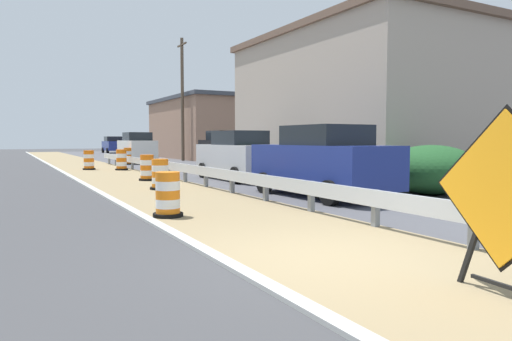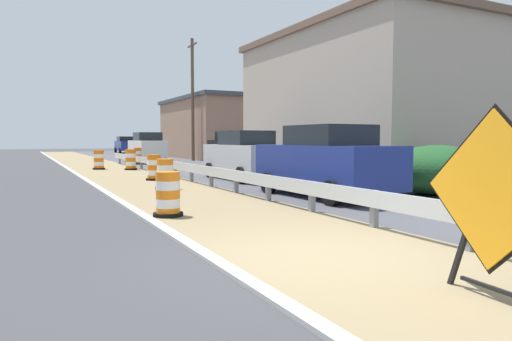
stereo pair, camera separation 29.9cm
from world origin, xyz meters
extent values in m
plane|color=#3D3D3F|center=(0.00, 0.00, 0.00)|extent=(160.00, 160.00, 0.00)
cube|color=#8E7A56|center=(0.63, 0.00, 0.00)|extent=(3.67, 120.00, 0.01)
cube|color=#ADADA8|center=(-1.30, 0.00, 0.00)|extent=(0.20, 120.00, 0.11)
cube|color=silver|center=(2.22, 3.44, 0.55)|extent=(0.08, 47.86, 0.32)
cube|color=slate|center=(2.30, -0.72, 0.35)|extent=(0.12, 0.12, 0.70)
cube|color=slate|center=(2.30, 1.36, 0.35)|extent=(0.12, 0.12, 0.70)
cube|color=slate|center=(2.30, 3.44, 0.35)|extent=(0.12, 0.12, 0.70)
cube|color=slate|center=(2.30, 5.52, 0.35)|extent=(0.12, 0.12, 0.70)
cube|color=slate|center=(2.30, 7.60, 0.35)|extent=(0.12, 0.12, 0.70)
cube|color=slate|center=(2.30, 9.68, 0.35)|extent=(0.12, 0.12, 0.70)
cube|color=slate|center=(2.30, 11.76, 0.35)|extent=(0.12, 0.12, 0.70)
cube|color=slate|center=(2.30, 13.84, 0.35)|extent=(0.12, 0.12, 0.70)
cube|color=slate|center=(2.30, 15.92, 0.35)|extent=(0.12, 0.12, 0.70)
cube|color=slate|center=(2.30, 18.00, 0.35)|extent=(0.12, 0.12, 0.70)
cube|color=slate|center=(2.30, 20.08, 0.35)|extent=(0.12, 0.12, 0.70)
cube|color=slate|center=(2.30, 22.16, 0.35)|extent=(0.12, 0.12, 0.70)
cube|color=slate|center=(2.30, 24.24, 0.35)|extent=(0.12, 0.12, 0.70)
cube|color=slate|center=(2.30, 26.32, 0.35)|extent=(0.12, 0.12, 0.70)
cube|color=black|center=(0.74, -1.85, 0.52)|extent=(0.08, 0.39, 1.06)
cube|color=black|center=(0.72, -2.20, 0.12)|extent=(0.09, 0.72, 0.04)
cube|color=orange|center=(0.70, -2.20, 1.13)|extent=(0.15, 1.66, 1.66)
cube|color=black|center=(0.72, -2.20, 1.13)|extent=(0.14, 1.76, 1.76)
cylinder|color=orange|center=(-0.80, 4.33, 0.10)|extent=(0.51, 0.51, 0.19)
cylinder|color=white|center=(-0.80, 4.33, 0.29)|extent=(0.51, 0.51, 0.19)
cylinder|color=orange|center=(-0.80, 4.33, 0.48)|extent=(0.51, 0.51, 0.19)
cylinder|color=white|center=(-0.80, 4.33, 0.67)|extent=(0.51, 0.51, 0.19)
cylinder|color=orange|center=(-0.80, 4.33, 0.86)|extent=(0.51, 0.51, 0.19)
cylinder|color=black|center=(-0.80, 4.33, 0.04)|extent=(0.64, 0.64, 0.08)
cylinder|color=orange|center=(0.67, 9.66, 0.10)|extent=(0.54, 0.54, 0.20)
cylinder|color=white|center=(0.67, 9.66, 0.30)|extent=(0.54, 0.54, 0.20)
cylinder|color=orange|center=(0.67, 9.66, 0.50)|extent=(0.54, 0.54, 0.20)
cylinder|color=white|center=(0.67, 9.66, 0.70)|extent=(0.54, 0.54, 0.20)
cylinder|color=orange|center=(0.67, 9.66, 0.90)|extent=(0.54, 0.54, 0.20)
cylinder|color=black|center=(0.67, 9.66, 0.04)|extent=(0.68, 0.68, 0.08)
cylinder|color=orange|center=(1.18, 13.11, 0.10)|extent=(0.53, 0.53, 0.21)
cylinder|color=white|center=(1.18, 13.11, 0.31)|extent=(0.53, 0.53, 0.21)
cylinder|color=orange|center=(1.18, 13.11, 0.52)|extent=(0.53, 0.53, 0.21)
cylinder|color=white|center=(1.18, 13.11, 0.72)|extent=(0.53, 0.53, 0.21)
cylinder|color=orange|center=(1.18, 13.11, 0.93)|extent=(0.53, 0.53, 0.21)
cylinder|color=black|center=(1.18, 13.11, 0.04)|extent=(0.66, 0.66, 0.08)
cylinder|color=orange|center=(1.68, 19.91, 0.11)|extent=(0.54, 0.54, 0.22)
cylinder|color=white|center=(1.68, 19.91, 0.33)|extent=(0.54, 0.54, 0.22)
cylinder|color=orange|center=(1.68, 19.91, 0.55)|extent=(0.54, 0.54, 0.22)
cylinder|color=white|center=(1.68, 19.91, 0.78)|extent=(0.54, 0.54, 0.22)
cylinder|color=orange|center=(1.68, 19.91, 1.00)|extent=(0.54, 0.54, 0.22)
cylinder|color=black|center=(1.68, 19.91, 0.04)|extent=(0.67, 0.67, 0.08)
cylinder|color=orange|center=(0.21, 21.08, 0.11)|extent=(0.53, 0.53, 0.21)
cylinder|color=white|center=(0.21, 21.08, 0.32)|extent=(0.53, 0.53, 0.21)
cylinder|color=orange|center=(0.21, 21.08, 0.53)|extent=(0.53, 0.53, 0.21)
cylinder|color=white|center=(0.21, 21.08, 0.74)|extent=(0.53, 0.53, 0.21)
cylinder|color=orange|center=(0.21, 21.08, 0.95)|extent=(0.53, 0.53, 0.21)
cylinder|color=black|center=(0.21, 21.08, 0.04)|extent=(0.67, 0.67, 0.08)
cylinder|color=orange|center=(3.32, 25.23, 0.11)|extent=(0.59, 0.59, 0.22)
cylinder|color=white|center=(3.32, 25.23, 0.33)|extent=(0.59, 0.59, 0.22)
cylinder|color=orange|center=(3.32, 25.23, 0.55)|extent=(0.59, 0.59, 0.22)
cylinder|color=white|center=(3.32, 25.23, 0.77)|extent=(0.59, 0.59, 0.22)
cylinder|color=orange|center=(3.32, 25.23, 0.99)|extent=(0.59, 0.59, 0.22)
cylinder|color=black|center=(3.32, 25.23, 0.04)|extent=(0.74, 0.74, 0.08)
cube|color=navy|center=(4.17, 5.56, 0.90)|extent=(2.08, 4.77, 1.17)
cube|color=black|center=(4.17, 5.38, 1.77)|extent=(1.81, 2.22, 0.56)
cylinder|color=black|center=(3.15, 7.08, 0.32)|extent=(0.24, 0.65, 0.64)
cylinder|color=black|center=(5.08, 7.15, 0.32)|extent=(0.24, 0.65, 0.64)
cylinder|color=black|center=(3.25, 3.98, 0.32)|extent=(0.24, 0.65, 0.64)
cylinder|color=black|center=(5.18, 4.04, 0.32)|extent=(0.24, 0.65, 0.64)
cube|color=navy|center=(7.72, 51.38, 0.87)|extent=(1.98, 4.61, 1.09)
cube|color=black|center=(7.72, 51.56, 1.69)|extent=(1.76, 2.13, 0.56)
cylinder|color=black|center=(8.67, 49.86, 0.32)|extent=(0.23, 0.64, 0.64)
cylinder|color=black|center=(6.74, 49.88, 0.32)|extent=(0.23, 0.64, 0.64)
cylinder|color=black|center=(8.70, 52.88, 0.32)|extent=(0.23, 0.64, 0.64)
cylinder|color=black|center=(6.78, 52.91, 0.32)|extent=(0.23, 0.64, 0.64)
cube|color=silver|center=(4.30, 26.96, 0.94)|extent=(1.76, 4.31, 1.24)
cube|color=black|center=(4.30, 26.79, 1.84)|extent=(1.58, 1.98, 0.56)
cylinder|color=black|center=(3.43, 28.39, 0.32)|extent=(0.22, 0.64, 0.64)
cylinder|color=black|center=(5.18, 28.39, 0.32)|extent=(0.22, 0.64, 0.64)
cylinder|color=black|center=(3.43, 25.54, 0.32)|extent=(0.22, 0.64, 0.64)
cylinder|color=black|center=(5.18, 25.54, 0.32)|extent=(0.22, 0.64, 0.64)
cube|color=black|center=(8.02, 20.24, 0.96)|extent=(1.98, 4.39, 1.28)
cube|color=black|center=(8.02, 20.41, 1.88)|extent=(1.73, 2.04, 0.56)
cylinder|color=black|center=(8.99, 18.83, 0.32)|extent=(0.24, 0.65, 0.64)
cylinder|color=black|center=(7.13, 18.78, 0.32)|extent=(0.24, 0.65, 0.64)
cylinder|color=black|center=(8.92, 21.70, 0.32)|extent=(0.24, 0.65, 0.64)
cylinder|color=black|center=(7.05, 21.65, 0.32)|extent=(0.24, 0.65, 0.64)
cube|color=silver|center=(4.52, 11.70, 0.87)|extent=(1.72, 4.78, 1.11)
cube|color=black|center=(4.52, 11.51, 1.71)|extent=(1.54, 2.20, 0.56)
cylinder|color=black|center=(3.66, 13.28, 0.32)|extent=(0.22, 0.64, 0.64)
cylinder|color=black|center=(5.38, 13.27, 0.32)|extent=(0.22, 0.64, 0.64)
cylinder|color=black|center=(3.66, 10.12, 0.32)|extent=(0.22, 0.64, 0.64)
cylinder|color=black|center=(5.37, 10.12, 0.32)|extent=(0.22, 0.64, 0.64)
cube|color=#AD9E8E|center=(11.27, 11.84, 3.15)|extent=(8.04, 11.29, 6.29)
cube|color=brown|center=(11.27, 11.84, 6.44)|extent=(8.36, 11.74, 0.30)
cube|color=#93705B|center=(13.18, 33.27, 2.49)|extent=(8.92, 12.45, 4.98)
cube|color=#3D424C|center=(13.18, 33.27, 5.13)|extent=(9.27, 12.95, 0.30)
cylinder|color=brown|center=(8.65, 9.52, 3.82)|extent=(0.24, 0.24, 7.64)
cube|color=brown|center=(8.65, 9.52, 7.14)|extent=(0.12, 1.80, 0.10)
cylinder|color=brown|center=(8.26, 28.61, 4.63)|extent=(0.24, 0.24, 9.27)
cube|color=brown|center=(8.26, 28.61, 8.77)|extent=(0.12, 1.80, 0.10)
ellipsoid|color=#1E4C23|center=(7.42, 4.46, 0.74)|extent=(2.82, 2.82, 1.48)
camera|label=1|loc=(-3.85, -5.16, 1.66)|focal=32.46mm
camera|label=2|loc=(-3.58, -5.30, 1.66)|focal=32.46mm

